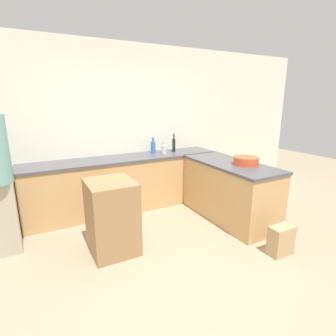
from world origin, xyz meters
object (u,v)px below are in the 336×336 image
Objects in this scene: wine_bottle_dark at (174,145)px; vinegar_bottle_clear at (164,149)px; paper_bag at (281,240)px; water_bottle_blue at (153,147)px; island_table at (112,217)px; mixing_bowl at (246,161)px.

wine_bottle_dark is 0.28m from vinegar_bottle_clear.
wine_bottle_dark is at bearing 22.37° from vinegar_bottle_clear.
paper_bag is at bearing -77.73° from vinegar_bottle_clear.
vinegar_bottle_clear is at bearing 102.27° from paper_bag.
vinegar_bottle_clear is 0.22m from water_bottle_blue.
water_bottle_blue reaches higher than island_table.
water_bottle_blue reaches higher than paper_bag.
mixing_bowl is 1.11× the size of wine_bottle_dark.
island_table is 1.76m from vinegar_bottle_clear.
paper_bag is at bearing -84.61° from wine_bottle_dark.
island_table is at bearing -131.70° from water_bottle_blue.
wine_bottle_dark reaches higher than water_bottle_blue.
wine_bottle_dark is (-0.44, 1.35, 0.07)m from mixing_bowl.
mixing_bowl is 1.64m from water_bottle_blue.
vinegar_bottle_clear reaches higher than island_table.
island_table is at bearing 175.88° from mixing_bowl.
mixing_bowl is 1.70× the size of vinegar_bottle_clear.
vinegar_bottle_clear is (-0.69, 1.24, 0.02)m from mixing_bowl.
vinegar_bottle_clear is at bearing -157.63° from wine_bottle_dark.
wine_bottle_dark is 1.18× the size of water_bottle_blue.
island_table reaches higher than paper_bag.
vinegar_bottle_clear is at bearing 119.00° from mixing_bowl.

